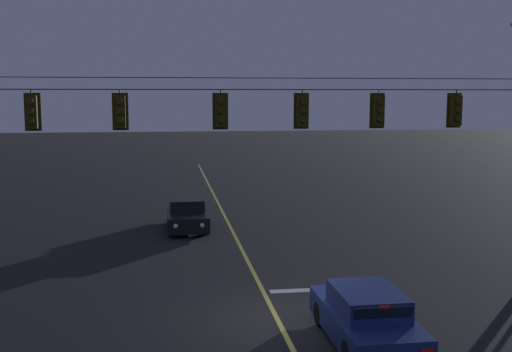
# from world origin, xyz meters

# --- Properties ---
(ground_plane) EXTENTS (180.00, 180.00, 0.00)m
(ground_plane) POSITION_xyz_m (0.00, 0.00, 0.00)
(ground_plane) COLOR black
(lane_centre_stripe) EXTENTS (0.14, 60.00, 0.01)m
(lane_centre_stripe) POSITION_xyz_m (0.00, 9.07, 0.00)
(lane_centre_stripe) COLOR #D1C64C
(lane_centre_stripe) RESTS_ON ground
(stop_bar_paint) EXTENTS (3.40, 0.36, 0.01)m
(stop_bar_paint) POSITION_xyz_m (1.90, 2.47, 0.00)
(stop_bar_paint) COLOR silver
(stop_bar_paint) RESTS_ON ground
(signal_span_assembly) EXTENTS (20.69, 0.32, 7.61)m
(signal_span_assembly) POSITION_xyz_m (0.00, 3.07, 3.96)
(signal_span_assembly) COLOR #38281C
(signal_span_assembly) RESTS_ON ground
(traffic_light_leftmost) EXTENTS (0.48, 0.41, 1.22)m
(traffic_light_leftmost) POSITION_xyz_m (-6.77, 3.05, 5.56)
(traffic_light_leftmost) COLOR black
(traffic_light_left_inner) EXTENTS (0.48, 0.41, 1.22)m
(traffic_light_left_inner) POSITION_xyz_m (-4.24, 3.05, 5.56)
(traffic_light_left_inner) COLOR black
(traffic_light_centre) EXTENTS (0.48, 0.41, 1.22)m
(traffic_light_centre) POSITION_xyz_m (-1.23, 3.05, 5.56)
(traffic_light_centre) COLOR black
(traffic_light_right_inner) EXTENTS (0.48, 0.41, 1.22)m
(traffic_light_right_inner) POSITION_xyz_m (1.30, 3.05, 5.56)
(traffic_light_right_inner) COLOR black
(traffic_light_rightmost) EXTENTS (0.48, 0.41, 1.22)m
(traffic_light_rightmost) POSITION_xyz_m (3.77, 3.05, 5.56)
(traffic_light_rightmost) COLOR black
(traffic_light_far_right) EXTENTS (0.48, 0.41, 1.22)m
(traffic_light_far_right) POSITION_xyz_m (6.35, 3.05, 5.56)
(traffic_light_far_right) COLOR black
(car_waiting_near_lane) EXTENTS (1.80, 4.33, 1.39)m
(car_waiting_near_lane) POSITION_xyz_m (1.84, -1.94, 0.65)
(car_waiting_near_lane) COLOR navy
(car_waiting_near_lane) RESTS_ON ground
(car_oncoming_lead) EXTENTS (1.80, 4.42, 1.39)m
(car_oncoming_lead) POSITION_xyz_m (-1.98, 12.32, 0.65)
(car_oncoming_lead) COLOR black
(car_oncoming_lead) RESTS_ON ground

